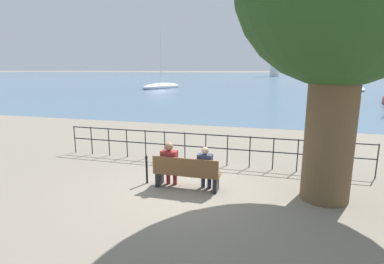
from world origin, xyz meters
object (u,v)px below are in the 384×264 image
(sailboat_0, at_px, (162,87))
(sailboat_1, at_px, (354,88))
(seated_person_left, at_px, (170,162))
(seated_person_right, at_px, (205,166))
(harbor_lighthouse, at_px, (276,47))
(park_bench, at_px, (186,174))
(closed_umbrella, at_px, (147,167))

(sailboat_0, distance_m, sailboat_1, 30.71)
(seated_person_left, bearing_deg, seated_person_right, 0.25)
(seated_person_left, bearing_deg, sailboat_0, 111.64)
(seated_person_right, height_order, sailboat_0, sailboat_0)
(harbor_lighthouse, bearing_deg, park_bench, -90.50)
(park_bench, distance_m, sailboat_1, 46.75)
(seated_person_left, distance_m, closed_umbrella, 0.73)
(seated_person_left, height_order, closed_umbrella, seated_person_left)
(sailboat_1, bearing_deg, closed_umbrella, -109.50)
(park_bench, xyz_separation_m, sailboat_1, (13.85, 44.66, -0.20))
(park_bench, distance_m, closed_umbrella, 1.20)
(seated_person_left, bearing_deg, sailboat_1, 72.16)
(sailboat_0, bearing_deg, sailboat_1, 27.75)
(closed_umbrella, bearing_deg, sailboat_1, 71.35)
(closed_umbrella, distance_m, sailboat_0, 43.40)
(closed_umbrella, bearing_deg, seated_person_right, -0.30)
(closed_umbrella, bearing_deg, park_bench, -4.24)
(closed_umbrella, xyz_separation_m, sailboat_1, (15.04, 44.57, -0.24))
(park_bench, height_order, sailboat_0, sailboat_0)
(seated_person_left, relative_size, sailboat_0, 0.13)
(closed_umbrella, bearing_deg, seated_person_left, -1.09)
(seated_person_left, xyz_separation_m, closed_umbrella, (-0.70, 0.01, -0.21))
(seated_person_right, xyz_separation_m, closed_umbrella, (-1.69, 0.01, -0.18))
(seated_person_left, bearing_deg, harbor_lighthouse, 89.28)
(closed_umbrella, distance_m, sailboat_1, 47.04)
(park_bench, bearing_deg, harbor_lighthouse, 89.50)
(seated_person_left, relative_size, harbor_lighthouse, 0.05)
(park_bench, relative_size, harbor_lighthouse, 0.07)
(sailboat_0, bearing_deg, closed_umbrella, -48.93)
(park_bench, height_order, seated_person_left, seated_person_left)
(closed_umbrella, relative_size, harbor_lighthouse, 0.03)
(sailboat_0, distance_m, harbor_lighthouse, 93.56)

